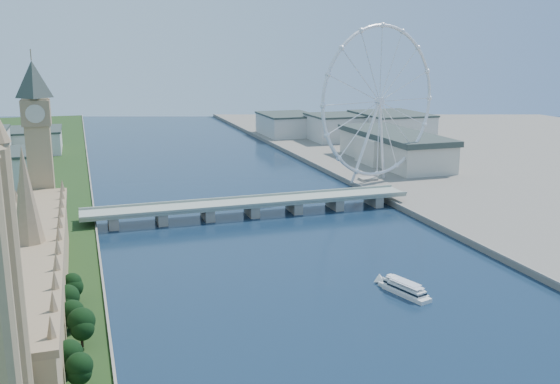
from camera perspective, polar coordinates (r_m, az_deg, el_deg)
name	(u,v)px	position (r m, az deg, el deg)	size (l,w,h in m)	color
parliament_range	(34,277)	(276.09, -21.60, -7.25)	(24.00, 200.00, 70.00)	tan
big_ben	(37,128)	(370.60, -21.31, 5.50)	(20.02, 20.02, 110.00)	tan
westminster_bridge	(252,206)	(416.62, -2.62, -1.24)	(220.00, 22.00, 9.50)	gray
london_eye	(379,102)	(500.31, 9.09, 8.12)	(113.60, 39.12, 124.30)	silver
county_hall	(393,165)	(600.64, 10.32, 2.40)	(54.00, 144.00, 35.00)	beige
city_skyline	(222,136)	(671.94, -5.29, 5.16)	(505.00, 280.00, 32.00)	beige
tour_boat_near	(403,293)	(295.77, 11.18, -9.01)	(7.25, 28.45, 6.27)	silver
tour_boat_far	(406,295)	(293.01, 11.47, -9.24)	(7.06, 27.74, 6.11)	silver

